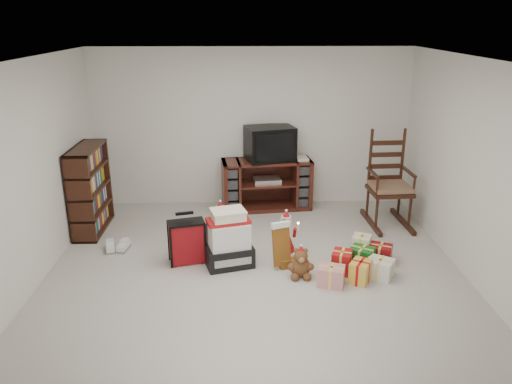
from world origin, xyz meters
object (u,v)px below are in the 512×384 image
at_px(bookshelf, 90,191).
at_px(mrs_claus_figurine, 221,226).
at_px(tv_stand, 267,184).
at_px(sneaker_pair, 117,247).
at_px(gift_pile, 229,242).
at_px(gift_cluster, 358,261).
at_px(crt_television, 270,144).
at_px(rocking_chair, 388,191).
at_px(santa_figurine, 286,237).
at_px(red_suitcase, 187,242).
at_px(teddy_bear, 300,264).

bearing_deg(bookshelf, mrs_claus_figurine, -13.41).
relative_size(tv_stand, sneaker_pair, 4.35).
xyz_separation_m(mrs_claus_figurine, sneaker_pair, (-1.36, -0.26, -0.18)).
relative_size(bookshelf, gift_pile, 1.72).
height_order(bookshelf, gift_cluster, bookshelf).
distance_m(tv_stand, crt_television, 0.66).
bearing_deg(bookshelf, tv_stand, 17.37).
relative_size(rocking_chair, santa_figurine, 2.42).
bearing_deg(red_suitcase, teddy_bear, -30.92).
relative_size(gift_pile, gift_cluster, 0.65).
height_order(bookshelf, crt_television, crt_television).
relative_size(gift_pile, santa_figurine, 1.19).
xyz_separation_m(teddy_bear, gift_cluster, (0.71, 0.12, -0.03)).
distance_m(rocking_chair, gift_cluster, 1.73).
xyz_separation_m(tv_stand, gift_pile, (-0.56, -1.94, -0.09)).
bearing_deg(crt_television, teddy_bear, -98.92).
distance_m(bookshelf, red_suitcase, 1.84).
bearing_deg(bookshelf, red_suitcase, -36.10).
bearing_deg(gift_cluster, tv_stand, 115.18).
distance_m(tv_stand, mrs_claus_figurine, 1.42).
relative_size(tv_stand, bookshelf, 1.18).
bearing_deg(crt_television, bookshelf, -177.85).
height_order(bookshelf, gift_pile, bookshelf).
relative_size(tv_stand, crt_television, 1.75).
bearing_deg(gift_pile, teddy_bear, -36.52).
xyz_separation_m(bookshelf, mrs_claus_figurine, (1.86, -0.44, -0.37)).
bearing_deg(bookshelf, crt_television, 17.35).
height_order(rocking_chair, teddy_bear, rocking_chair).
relative_size(rocking_chair, teddy_bear, 4.00).
bearing_deg(gift_pile, red_suitcase, 155.38).
distance_m(red_suitcase, gift_cluster, 2.11).
height_order(rocking_chair, crt_television, rocking_chair).
bearing_deg(teddy_bear, santa_figurine, 101.27).
bearing_deg(gift_cluster, santa_figurine, 149.04).
xyz_separation_m(rocking_chair, santa_figurine, (-1.59, -1.01, -0.26)).
xyz_separation_m(teddy_bear, santa_figurine, (-0.12, 0.62, 0.07)).
height_order(red_suitcase, crt_television, crt_television).
distance_m(bookshelf, teddy_bear, 3.22).
relative_size(gift_pile, mrs_claus_figurine, 1.22).
relative_size(rocking_chair, gift_cluster, 1.31).
height_order(bookshelf, teddy_bear, bookshelf).
xyz_separation_m(bookshelf, santa_figurine, (2.71, -0.85, -0.36)).
distance_m(mrs_claus_figurine, crt_television, 1.67).
bearing_deg(tv_stand, red_suitcase, -126.77).
bearing_deg(gift_cluster, gift_pile, 172.62).
distance_m(mrs_claus_figurine, sneaker_pair, 1.40).
height_order(tv_stand, sneaker_pair, tv_stand).
bearing_deg(rocking_chair, red_suitcase, -159.87).
distance_m(santa_figurine, crt_television, 1.86).
xyz_separation_m(gift_pile, sneaker_pair, (-1.49, 0.44, -0.27)).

